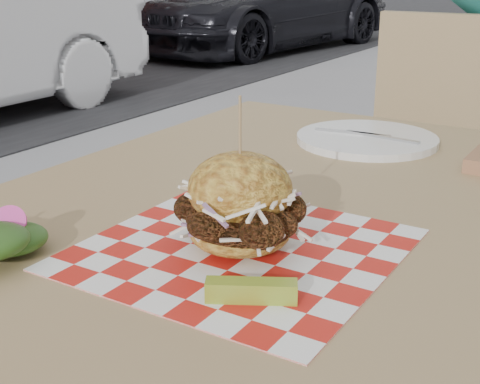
{
  "coord_description": "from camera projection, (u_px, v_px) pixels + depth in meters",
  "views": [
    {
      "loc": [
        0.61,
        -0.51,
        1.09
      ],
      "look_at": [
        0.21,
        0.13,
        0.82
      ],
      "focal_mm": 50.0,
      "sensor_mm": 36.0,
      "label": 1
    }
  ],
  "objects": [
    {
      "name": "car_dark",
      "position": [
        269.0,
        2.0,
        8.26
      ],
      "size": [
        2.13,
        4.07,
        1.13
      ],
      "primitive_type": "imported",
      "rotation": [
        0.0,
        0.0,
        -0.15
      ],
      "color": "black",
      "rests_on": "ground"
    },
    {
      "name": "place_setting",
      "position": [
        367.0,
        139.0,
        1.29
      ],
      "size": [
        0.27,
        0.27,
        0.02
      ],
      "color": "white",
      "rests_on": "patio_table"
    },
    {
      "name": "paper_liner",
      "position": [
        240.0,
        249.0,
        0.82
      ],
      "size": [
        0.36,
        0.36,
        0.0
      ],
      "primitive_type": "cube",
      "color": "red",
      "rests_on": "patio_table"
    },
    {
      "name": "patio_chair",
      "position": [
        433.0,
        170.0,
        1.78
      ],
      "size": [
        0.45,
        0.46,
        0.95
      ],
      "rotation": [
        0.0,
        0.0,
        0.07
      ],
      "color": "tan",
      "rests_on": "ground"
    },
    {
      "name": "sandwich",
      "position": [
        240.0,
        208.0,
        0.8
      ],
      "size": [
        0.17,
        0.17,
        0.19
      ],
      "color": "gold",
      "rests_on": "paper_liner"
    },
    {
      "name": "pickle_spear",
      "position": [
        251.0,
        291.0,
        0.69
      ],
      "size": [
        0.09,
        0.06,
        0.02
      ],
      "primitive_type": "cube",
      "rotation": [
        0.0,
        0.0,
        0.5
      ],
      "color": "#96A830",
      "rests_on": "paper_liner"
    },
    {
      "name": "patio_table",
      "position": [
        270.0,
        249.0,
        1.01
      ],
      "size": [
        0.8,
        1.2,
        0.75
      ],
      "color": "tan",
      "rests_on": "ground"
    }
  ]
}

